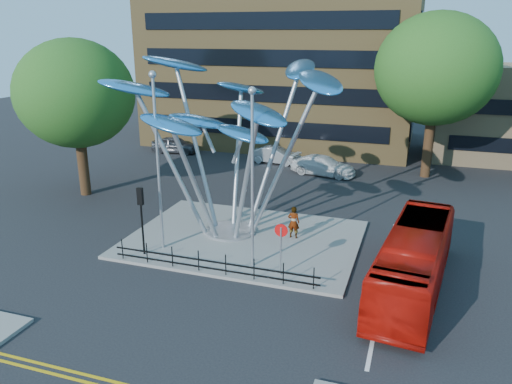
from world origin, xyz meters
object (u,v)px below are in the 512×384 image
(leaf_sculpture, at_px, (228,109))
(street_lamp_right, at_px, (252,164))
(parked_car_mid, at_px, (276,155))
(parked_car_right, at_px, (323,166))
(tree_left, at_px, (75,94))
(no_entry_sign_island, at_px, (281,241))
(street_lamp_left, at_px, (157,147))
(red_bus, at_px, (414,260))
(pedestrian, at_px, (294,222))
(parked_car_left, at_px, (175,145))
(tree_right, at_px, (436,69))
(traffic_light_island, at_px, (141,207))

(leaf_sculpture, relative_size, street_lamp_right, 1.53)
(street_lamp_right, distance_m, parked_car_mid, 20.22)
(parked_car_right, bearing_deg, street_lamp_right, -171.00)
(leaf_sculpture, relative_size, parked_car_mid, 2.97)
(street_lamp_right, bearing_deg, tree_left, 154.23)
(no_entry_sign_island, bearing_deg, street_lamp_left, 171.39)
(street_lamp_right, height_order, red_bus, street_lamp_right)
(no_entry_sign_island, xyz_separation_m, parked_car_mid, (-6.04, 19.69, -1.11))
(pedestrian, xyz_separation_m, parked_car_mid, (-5.52, 15.36, -0.32))
(street_lamp_right, xyz_separation_m, parked_car_mid, (-4.54, 19.21, -4.39))
(street_lamp_left, xyz_separation_m, parked_car_left, (-9.38, 19.50, -4.62))
(tree_left, relative_size, no_entry_sign_island, 4.21)
(leaf_sculpture, relative_size, parked_car_left, 2.95)
(leaf_sculpture, height_order, street_lamp_right, leaf_sculpture)
(tree_right, distance_m, leaf_sculpture, 18.37)
(street_lamp_right, bearing_deg, no_entry_sign_island, -17.87)
(leaf_sculpture, height_order, parked_car_left, leaf_sculpture)
(leaf_sculpture, xyz_separation_m, parked_car_mid, (-1.97, 15.53, -6.17))
(leaf_sculpture, bearing_deg, tree_left, 164.45)
(leaf_sculpture, bearing_deg, street_lamp_right, -55.09)
(street_lamp_left, bearing_deg, street_lamp_right, -5.71)
(pedestrian, bearing_deg, traffic_light_island, 34.54)
(tree_right, xyz_separation_m, parked_car_mid, (-12.04, 0.21, -7.33))
(traffic_light_island, height_order, no_entry_sign_island, traffic_light_island)
(no_entry_sign_island, xyz_separation_m, pedestrian, (-0.52, 4.33, -0.79))
(tree_right, bearing_deg, tree_left, -151.39)
(tree_left, bearing_deg, tree_right, 28.61)
(red_bus, height_order, parked_car_mid, red_bus)
(street_lamp_left, bearing_deg, leaf_sculpture, 52.60)
(street_lamp_right, height_order, pedestrian, street_lamp_right)
(red_bus, bearing_deg, street_lamp_right, -171.38)
(red_bus, bearing_deg, parked_car_right, 119.83)
(pedestrian, height_order, parked_car_right, pedestrian)
(no_entry_sign_island, relative_size, red_bus, 0.25)
(tree_right, bearing_deg, pedestrian, -113.28)
(street_lamp_left, distance_m, pedestrian, 8.11)
(tree_left, height_order, traffic_light_island, tree_left)
(red_bus, bearing_deg, traffic_light_island, -170.03)
(street_lamp_right, relative_size, parked_car_mid, 1.94)
(leaf_sculpture, bearing_deg, traffic_light_island, -125.04)
(tree_left, distance_m, red_bus, 23.33)
(tree_left, relative_size, parked_car_left, 2.39)
(street_lamp_left, relative_size, parked_car_mid, 2.06)
(street_lamp_left, distance_m, parked_car_left, 22.13)
(parked_car_left, height_order, parked_car_right, parked_car_left)
(parked_car_mid, bearing_deg, tree_left, 146.25)
(street_lamp_left, distance_m, traffic_light_island, 2.96)
(parked_car_mid, bearing_deg, no_entry_sign_island, -157.48)
(street_lamp_left, relative_size, traffic_light_island, 2.57)
(street_lamp_left, xyz_separation_m, pedestrian, (5.98, 3.35, -4.33))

